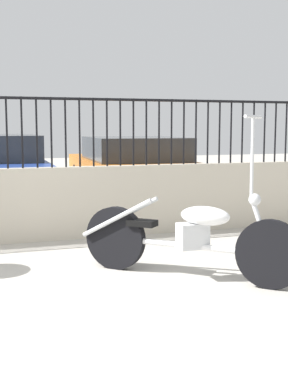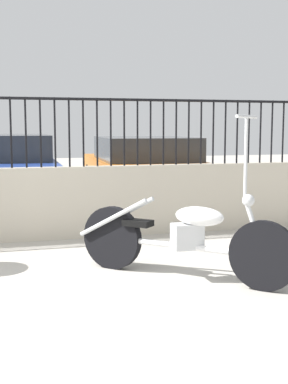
# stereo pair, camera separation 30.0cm
# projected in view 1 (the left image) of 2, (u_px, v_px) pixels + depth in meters

# --- Properties ---
(ground_plane) EXTENTS (40.00, 40.00, 0.00)m
(ground_plane) POSITION_uv_depth(u_px,v_px,m) (29.00, 310.00, 4.20)
(ground_plane) COLOR #ADA89E
(low_wall) EXTENTS (8.98, 0.18, 0.92)m
(low_wall) POSITION_uv_depth(u_px,v_px,m) (2.00, 206.00, 6.56)
(low_wall) COLOR beige
(low_wall) RESTS_ON ground_plane
(motorcycle_white) EXTENTS (1.65, 1.66, 1.54)m
(motorcycle_white) POSITION_uv_depth(u_px,v_px,m) (179.00, 235.00, 5.09)
(motorcycle_white) COLOR black
(motorcycle_white) RESTS_ON ground_plane
(car_orange) EXTENTS (2.14, 4.57, 1.24)m
(car_orange) POSITION_uv_depth(u_px,v_px,m) (133.00, 169.00, 10.14)
(car_orange) COLOR black
(car_orange) RESTS_ON ground_plane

